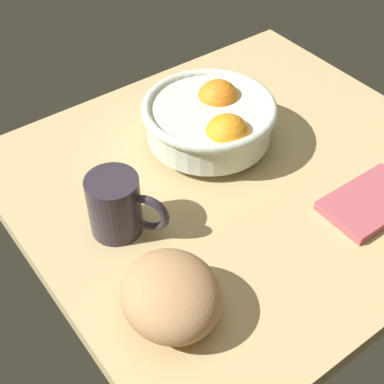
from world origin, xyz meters
TOP-DOWN VIEW (x-y plane):
  - ground_plane at (0.00, 0.00)cm, footprint 70.61×64.78cm
  - fruit_bowl at (-0.01, 8.82)cm, footprint 22.26×22.26cm
  - bread_loaf at (-24.59, -14.95)cm, footprint 14.42×15.49cm
  - napkin_folded at (10.63, -17.21)cm, footprint 15.05×9.28cm
  - mug at (-22.32, 1.42)cm, footprint 8.97×10.87cm

SIDE VIEW (x-z plane):
  - ground_plane at x=0.00cm, z-range -3.00..0.00cm
  - napkin_folded at x=10.63cm, z-range 0.00..1.49cm
  - bread_loaf at x=-24.59cm, z-range 0.00..7.85cm
  - mug at x=-22.32cm, z-range 0.00..9.43cm
  - fruit_bowl at x=-0.01cm, z-range 0.28..10.06cm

